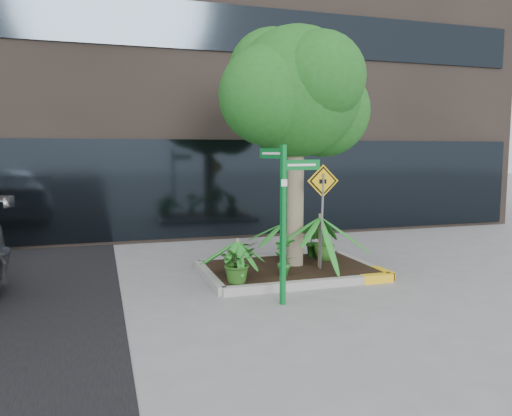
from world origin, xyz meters
name	(u,v)px	position (x,y,z in m)	size (l,w,h in m)	color
ground	(285,278)	(0.00, 0.00, 0.00)	(80.00, 80.00, 0.00)	gray
planter	(291,269)	(0.23, 0.27, 0.10)	(3.35, 2.36, 0.15)	#9E9E99
tree	(296,93)	(0.36, 0.42, 3.51)	(3.20, 2.84, 4.80)	gray
palm_front	(320,217)	(0.74, 0.04, 1.13)	(1.18, 1.18, 1.31)	gray
palm_left	(237,241)	(-0.98, -0.20, 0.80)	(0.79, 0.79, 0.87)	gray
palm_back	(282,224)	(0.26, 0.85, 0.91)	(0.91, 0.91, 1.01)	gray
shrub_a	(237,262)	(-1.07, -0.55, 0.51)	(0.64, 0.64, 0.71)	#235016
shrub_b	(324,241)	(1.12, 0.66, 0.54)	(0.44, 0.44, 0.78)	#30681F
shrub_c	(285,255)	(-0.13, -0.33, 0.53)	(0.40, 0.40, 0.75)	#247524
shrub_d	(314,241)	(1.04, 0.96, 0.49)	(0.37, 0.37, 0.67)	#1D5619
street_sign_post	(284,206)	(-0.56, -1.44, 1.54)	(0.83, 0.72, 2.49)	#0A772B
cattle_sign	(322,199)	(0.70, -0.13, 1.50)	(0.61, 0.14, 2.00)	slate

